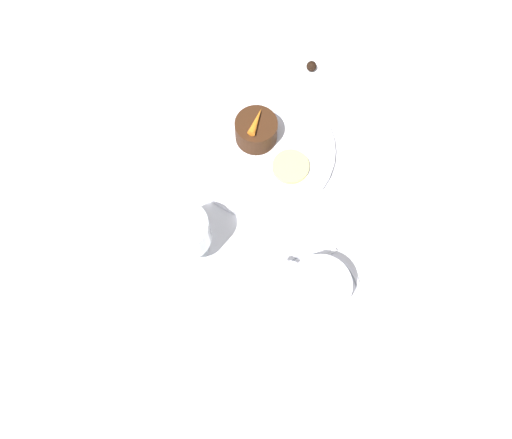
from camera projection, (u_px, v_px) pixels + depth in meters
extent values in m
plane|color=white|center=(238.00, 171.00, 0.84)|extent=(3.00, 3.00, 0.00)
cylinder|color=white|center=(262.00, 150.00, 0.85)|extent=(0.25, 0.25, 0.01)
torus|color=#999EA8|center=(262.00, 148.00, 0.84)|extent=(0.23, 0.23, 0.00)
cylinder|color=white|center=(317.00, 293.00, 0.76)|extent=(0.14, 0.14, 0.01)
torus|color=#999EA8|center=(317.00, 292.00, 0.76)|extent=(0.13, 0.13, 0.00)
cylinder|color=white|center=(319.00, 289.00, 0.73)|extent=(0.09, 0.09, 0.06)
cylinder|color=#331E0F|center=(319.00, 288.00, 0.73)|extent=(0.08, 0.08, 0.05)
torus|color=white|center=(290.00, 267.00, 0.74)|extent=(0.03, 0.01, 0.04)
cube|color=silver|center=(309.00, 266.00, 0.77)|extent=(0.04, 0.10, 0.00)
ellipsoid|color=silver|center=(275.00, 287.00, 0.76)|extent=(0.02, 0.03, 0.00)
cylinder|color=silver|center=(191.00, 247.00, 0.79)|extent=(0.06, 0.06, 0.01)
cylinder|color=silver|center=(189.00, 242.00, 0.77)|extent=(0.01, 0.01, 0.05)
cylinder|color=silver|center=(185.00, 231.00, 0.72)|extent=(0.07, 0.07, 0.06)
cylinder|color=#470A14|center=(186.00, 233.00, 0.73)|extent=(0.06, 0.06, 0.03)
cube|color=silver|center=(349.00, 204.00, 0.82)|extent=(0.02, 0.12, 0.01)
cube|color=silver|center=(314.00, 240.00, 0.80)|extent=(0.03, 0.05, 0.01)
cylinder|color=#381E0F|center=(256.00, 130.00, 0.83)|extent=(0.07, 0.07, 0.04)
cone|color=orange|center=(256.00, 121.00, 0.80)|extent=(0.03, 0.05, 0.01)
cylinder|color=#EFE075|center=(291.00, 167.00, 0.82)|extent=(0.06, 0.06, 0.01)
sphere|color=black|center=(311.00, 66.00, 0.91)|extent=(0.02, 0.02, 0.02)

